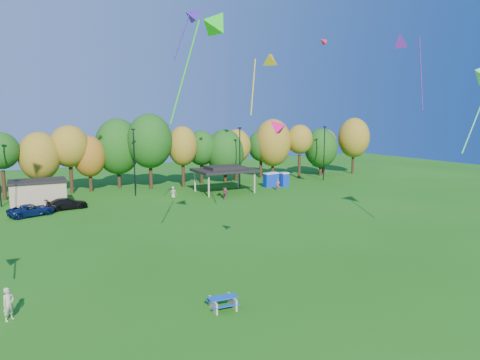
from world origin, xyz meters
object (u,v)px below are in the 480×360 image
picnic_table (223,302)px  kite_flyer (9,304)px  car_c (32,210)px  car_d (67,204)px  porta_potties (275,180)px

picnic_table → kite_flyer: (-10.57, 3.92, 0.50)m
kite_flyer → car_c: (1.76, 26.13, -0.24)m
car_c → car_d: bearing=-82.1°
car_c → car_d: size_ratio=1.03×
picnic_table → car_c: 31.32m
porta_potties → kite_flyer: (-35.74, -30.92, -0.20)m
porta_potties → picnic_table: (-25.18, -34.84, -0.70)m
porta_potties → car_d: porta_potties is taller
car_c → porta_potties: bearing=-100.9°
porta_potties → car_c: bearing=-172.0°
porta_potties → picnic_table: porta_potties is taller
kite_flyer → car_d: 28.57m
car_c → car_d: 4.21m
picnic_table → car_c: car_c is taller
kite_flyer → car_c: size_ratio=0.38×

